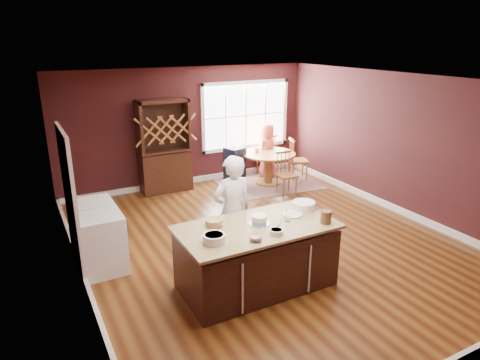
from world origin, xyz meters
name	(u,v)px	position (x,y,z in m)	size (l,w,h in m)	color
room_shell	(267,165)	(0.00, 0.00, 1.35)	(7.00, 7.00, 7.00)	brown
window	(246,115)	(1.50, 3.47, 1.50)	(2.36, 0.10, 1.66)	white
doorway	(71,204)	(-2.97, 0.60, 1.02)	(0.08, 1.26, 2.13)	white
kitchen_island	(256,258)	(-0.85, -1.13, 0.44)	(2.13, 1.12, 0.92)	black
dining_table	(268,162)	(1.61, 2.56, 0.53)	(1.26, 1.26, 0.75)	olive
baker	(232,211)	(-0.85, -0.41, 0.86)	(0.63, 0.41, 1.73)	silver
layer_cake	(259,220)	(-0.79, -1.09, 0.98)	(0.29, 0.29, 0.12)	white
bowl_blue	(214,238)	(-1.56, -1.31, 0.97)	(0.28, 0.28, 0.11)	white
bowl_yellow	(214,222)	(-1.35, -0.85, 0.97)	(0.24, 0.24, 0.09)	olive
bowl_pink	(256,239)	(-1.09, -1.51, 0.95)	(0.16, 0.16, 0.06)	white
bowl_olive	(276,232)	(-0.76, -1.47, 0.95)	(0.18, 0.18, 0.07)	#F5EAB5
drinking_glass	(288,216)	(-0.41, -1.21, 1.00)	(0.08, 0.08, 0.15)	silver
dinner_plate	(292,214)	(-0.22, -1.05, 0.93)	(0.29, 0.29, 0.02)	beige
white_tub	(304,205)	(0.05, -0.95, 0.98)	(0.33, 0.33, 0.11)	white
stoneware_crock	(326,217)	(0.02, -1.50, 1.01)	(0.15, 0.15, 0.18)	brown
rug	(268,183)	(1.61, 2.56, 0.01)	(2.27, 1.75, 0.01)	brown
chair_east	(299,159)	(2.43, 2.49, 0.52)	(0.43, 0.41, 1.03)	olive
chair_south	(287,174)	(1.58, 1.73, 0.48)	(0.40, 0.39, 0.96)	brown
chair_north	(266,154)	(1.99, 3.28, 0.51)	(0.43, 0.41, 1.02)	#95572B
seated_woman	(267,151)	(1.86, 3.02, 0.67)	(0.66, 0.43, 1.35)	#CA5744
high_chair	(235,166)	(0.86, 2.83, 0.48)	(0.38, 0.38, 0.95)	black
toddler	(233,151)	(0.86, 2.91, 0.81)	(0.18, 0.14, 0.26)	#8CA5BF
table_plate	(280,152)	(1.89, 2.48, 0.76)	(0.21, 0.21, 0.02)	beige
table_cup	(256,150)	(1.40, 2.75, 0.80)	(0.13, 0.13, 0.10)	white
hutch	(164,147)	(-0.68, 3.22, 1.03)	(1.12, 0.47, 2.06)	black
washer	(103,244)	(-2.64, 0.28, 0.45)	(0.62, 0.60, 0.89)	silver
dryer	(95,227)	(-2.64, 0.92, 0.45)	(0.61, 0.59, 0.89)	silver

